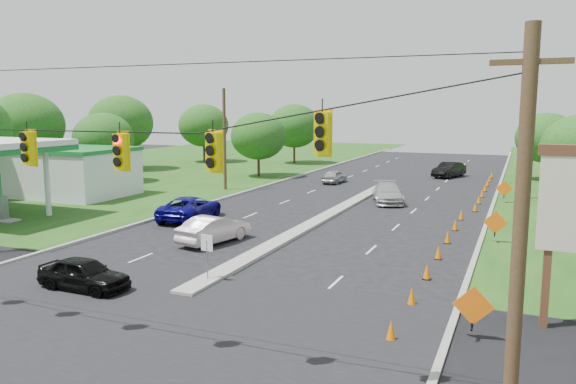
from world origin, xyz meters
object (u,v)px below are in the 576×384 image
at_px(black_sedan, 84,274).
at_px(white_sedan, 214,229).
at_px(gas_station, 45,167).
at_px(blue_pickup, 190,208).

height_order(black_sedan, white_sedan, white_sedan).
distance_m(black_sedan, white_sedan, 9.10).
height_order(gas_station, white_sedan, gas_station).
relative_size(white_sedan, blue_pickup, 0.81).
relative_size(black_sedan, white_sedan, 0.87).
height_order(black_sedan, blue_pickup, blue_pickup).
bearing_deg(blue_pickup, white_sedan, 126.66).
bearing_deg(white_sedan, black_sedan, 97.29).
height_order(white_sedan, blue_pickup, blue_pickup).
height_order(gas_station, blue_pickup, gas_station).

